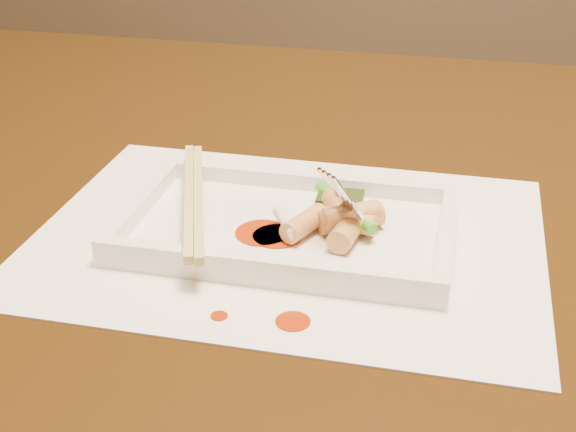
% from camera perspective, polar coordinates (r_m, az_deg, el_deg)
% --- Properties ---
extents(table, '(1.40, 0.90, 0.75)m').
position_cam_1_polar(table, '(0.76, 8.12, -5.73)').
color(table, black).
rests_on(table, ground).
extents(placemat, '(0.40, 0.30, 0.00)m').
position_cam_1_polar(placemat, '(0.64, 0.00, -1.49)').
color(placemat, white).
rests_on(placemat, table).
extents(sauce_splatter_a, '(0.02, 0.02, 0.00)m').
position_cam_1_polar(sauce_splatter_a, '(0.54, 0.35, -7.50)').
color(sauce_splatter_a, '#982904').
rests_on(sauce_splatter_a, placemat).
extents(sauce_splatter_b, '(0.01, 0.01, 0.00)m').
position_cam_1_polar(sauce_splatter_b, '(0.55, -4.92, -7.09)').
color(sauce_splatter_b, '#982904').
rests_on(sauce_splatter_b, placemat).
extents(plate_base, '(0.26, 0.16, 0.01)m').
position_cam_1_polar(plate_base, '(0.64, 0.00, -1.11)').
color(plate_base, white).
rests_on(plate_base, placemat).
extents(plate_rim_far, '(0.26, 0.01, 0.01)m').
position_cam_1_polar(plate_rim_far, '(0.70, 1.37, 2.51)').
color(plate_rim_far, white).
rests_on(plate_rim_far, plate_base).
extents(plate_rim_near, '(0.26, 0.01, 0.01)m').
position_cam_1_polar(plate_rim_near, '(0.57, -1.68, -3.61)').
color(plate_rim_near, white).
rests_on(plate_rim_near, plate_base).
extents(plate_rim_left, '(0.01, 0.14, 0.01)m').
position_cam_1_polar(plate_rim_left, '(0.67, -10.39, 0.88)').
color(plate_rim_left, white).
rests_on(plate_rim_left, plate_base).
extents(plate_rim_right, '(0.01, 0.14, 0.01)m').
position_cam_1_polar(plate_rim_right, '(0.62, 11.22, -1.44)').
color(plate_rim_right, white).
rests_on(plate_rim_right, plate_base).
extents(veg_piece, '(0.04, 0.03, 0.01)m').
position_cam_1_polar(veg_piece, '(0.66, 3.73, 1.05)').
color(veg_piece, black).
rests_on(veg_piece, plate_base).
extents(scallion_white, '(0.03, 0.04, 0.01)m').
position_cam_1_polar(scallion_white, '(0.62, -0.11, -0.44)').
color(scallion_white, '#EAEACC').
rests_on(scallion_white, plate_base).
extents(scallion_green, '(0.06, 0.07, 0.01)m').
position_cam_1_polar(scallion_green, '(0.64, 4.06, 0.65)').
color(scallion_green, '#299317').
rests_on(scallion_green, plate_base).
extents(chopstick_a, '(0.07, 0.19, 0.01)m').
position_cam_1_polar(chopstick_a, '(0.65, -7.05, 1.34)').
color(chopstick_a, tan).
rests_on(chopstick_a, plate_rim_near).
extents(chopstick_b, '(0.07, 0.19, 0.01)m').
position_cam_1_polar(chopstick_b, '(0.65, -6.39, 1.27)').
color(chopstick_b, tan).
rests_on(chopstick_b, plate_rim_near).
extents(fork, '(0.09, 0.10, 0.14)m').
position_cam_1_polar(fork, '(0.61, 6.82, 5.40)').
color(fork, silver).
rests_on(fork, plate_base).
extents(sauce_blob_0, '(0.04, 0.04, 0.00)m').
position_cam_1_polar(sauce_blob_0, '(0.63, -1.84, -1.20)').
color(sauce_blob_0, '#982904').
rests_on(sauce_blob_0, plate_base).
extents(sauce_blob_1, '(0.04, 0.04, 0.00)m').
position_cam_1_polar(sauce_blob_1, '(0.62, -0.78, -1.45)').
color(sauce_blob_1, '#982904').
rests_on(sauce_blob_1, plate_base).
extents(rice_cake_0, '(0.05, 0.02, 0.02)m').
position_cam_1_polar(rice_cake_0, '(0.63, 4.11, -0.35)').
color(rice_cake_0, tan).
rests_on(rice_cake_0, plate_base).
extents(rice_cake_1, '(0.03, 0.05, 0.02)m').
position_cam_1_polar(rice_cake_1, '(0.62, 1.19, -0.52)').
color(rice_cake_1, tan).
rests_on(rice_cake_1, plate_base).
extents(rice_cake_2, '(0.04, 0.05, 0.02)m').
position_cam_1_polar(rice_cake_2, '(0.63, 3.91, 0.49)').
color(rice_cake_2, tan).
rests_on(rice_cake_2, plate_base).
extents(rice_cake_3, '(0.05, 0.04, 0.02)m').
position_cam_1_polar(rice_cake_3, '(0.63, 4.48, -0.16)').
color(rice_cake_3, tan).
rests_on(rice_cake_3, plate_base).
extents(rice_cake_4, '(0.03, 0.05, 0.02)m').
position_cam_1_polar(rice_cake_4, '(0.61, 4.35, -0.89)').
color(rice_cake_4, tan).
rests_on(rice_cake_4, plate_base).
extents(rice_cake_5, '(0.05, 0.04, 0.02)m').
position_cam_1_polar(rice_cake_5, '(0.62, 4.52, 0.08)').
color(rice_cake_5, tan).
rests_on(rice_cake_5, plate_base).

